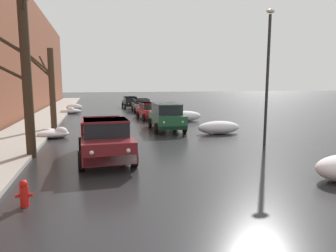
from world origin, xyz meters
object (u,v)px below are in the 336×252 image
at_px(pickup_truck_maroon_approaching_near_lane, 105,139).
at_px(sedan_grey_parked_far_down_block, 142,105).
at_px(suv_green_parked_kerbside_close, 166,116).
at_px(street_lamp_post, 268,72).
at_px(sedan_red_parked_kerbside_mid, 150,110).
at_px(sedan_black_queued_behind_truck, 130,102).
at_px(bare_tree_mid_block, 51,87).
at_px(bare_tree_second_along_sidewalk, 25,68).
at_px(fire_hydrant, 24,193).

bearing_deg(pickup_truck_maroon_approaching_near_lane, sedan_grey_parked_far_down_block, 77.00).
relative_size(suv_green_parked_kerbside_close, street_lamp_post, 0.68).
xyz_separation_m(sedan_red_parked_kerbside_mid, sedan_black_queued_behind_truck, (-0.28, 12.23, 0.00)).
bearing_deg(sedan_red_parked_kerbside_mid, bare_tree_mid_block, -148.16).
xyz_separation_m(bare_tree_mid_block, street_lamp_post, (11.06, -8.02, 0.81)).
distance_m(bare_tree_mid_block, sedan_grey_parked_far_down_block, 13.92).
height_order(bare_tree_mid_block, sedan_black_queued_behind_truck, bare_tree_mid_block).
bearing_deg(street_lamp_post, sedan_red_parked_kerbside_mid, 105.64).
bearing_deg(bare_tree_second_along_sidewalk, pickup_truck_maroon_approaching_near_lane, -20.77).
height_order(bare_tree_second_along_sidewalk, bare_tree_mid_block, bare_tree_second_along_sidewalk).
relative_size(sedan_red_parked_kerbside_mid, fire_hydrant, 5.70).
relative_size(pickup_truck_maroon_approaching_near_lane, sedan_red_parked_kerbside_mid, 1.24).
distance_m(bare_tree_second_along_sidewalk, pickup_truck_maroon_approaching_near_lane, 4.40).
bearing_deg(sedan_black_queued_behind_truck, sedan_grey_parked_far_down_block, -84.11).
height_order(pickup_truck_maroon_approaching_near_lane, sedan_black_queued_behind_truck, pickup_truck_maroon_approaching_near_lane).
relative_size(bare_tree_mid_block, street_lamp_post, 0.81).
bearing_deg(fire_hydrant, bare_tree_mid_block, 93.86).
xyz_separation_m(suv_green_parked_kerbside_close, sedan_black_queued_behind_truck, (-0.18, 18.78, -0.24)).
bearing_deg(street_lamp_post, suv_green_parked_kerbside_close, 120.73).
bearing_deg(sedan_red_parked_kerbside_mid, bare_tree_second_along_sidewalk, -121.04).
height_order(sedan_black_queued_behind_truck, fire_hydrant, sedan_black_queued_behind_truck).
height_order(sedan_red_parked_kerbside_mid, sedan_black_queued_behind_truck, same).
bearing_deg(bare_tree_second_along_sidewalk, sedan_grey_parked_far_down_block, 67.82).
bearing_deg(sedan_black_queued_behind_truck, sedan_red_parked_kerbside_mid, -88.70).
distance_m(bare_tree_mid_block, sedan_red_parked_kerbside_mid, 9.09).
distance_m(bare_tree_second_along_sidewalk, fire_hydrant, 6.59).
relative_size(pickup_truck_maroon_approaching_near_lane, fire_hydrant, 7.05).
relative_size(fire_hydrant, street_lamp_post, 0.11).
distance_m(suv_green_parked_kerbside_close, street_lamp_post, 7.63).
bearing_deg(suv_green_parked_kerbside_close, sedan_grey_parked_far_down_block, 88.29).
xyz_separation_m(bare_tree_mid_block, sedan_black_queued_behind_truck, (7.23, 16.90, -2.13)).
bearing_deg(suv_green_parked_kerbside_close, sedan_black_queued_behind_truck, 90.55).
bearing_deg(pickup_truck_maroon_approaching_near_lane, bare_tree_second_along_sidewalk, 159.23).
bearing_deg(suv_green_parked_kerbside_close, bare_tree_second_along_sidewalk, -141.37).
distance_m(sedan_red_parked_kerbside_mid, street_lamp_post, 13.49).
relative_size(suv_green_parked_kerbside_close, fire_hydrant, 6.40).
bearing_deg(sedan_grey_parked_far_down_block, suv_green_parked_kerbside_close, -91.71).
relative_size(bare_tree_second_along_sidewalk, pickup_truck_maroon_approaching_near_lane, 1.49).
relative_size(sedan_black_queued_behind_truck, street_lamp_post, 0.62).
relative_size(bare_tree_mid_block, sedan_grey_parked_far_down_block, 1.28).
bearing_deg(suv_green_parked_kerbside_close, fire_hydrant, -119.56).
height_order(suv_green_parked_kerbside_close, street_lamp_post, street_lamp_post).
relative_size(bare_tree_second_along_sidewalk, bare_tree_mid_block, 1.38).
relative_size(sedan_grey_parked_far_down_block, street_lamp_post, 0.63).
relative_size(bare_tree_mid_block, sedan_red_parked_kerbside_mid, 1.33).
bearing_deg(sedan_red_parked_kerbside_mid, pickup_truck_maroon_approaching_near_lane, -107.84).
bearing_deg(sedan_black_queued_behind_truck, pickup_truck_maroon_approaching_near_lane, -99.03).
relative_size(pickup_truck_maroon_approaching_near_lane, suv_green_parked_kerbside_close, 1.10).
height_order(bare_tree_mid_block, fire_hydrant, bare_tree_mid_block).
bearing_deg(sedan_black_queued_behind_truck, suv_green_parked_kerbside_close, -89.45).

